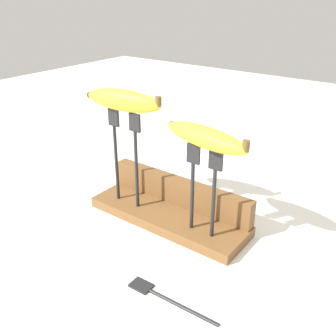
# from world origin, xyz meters

# --- Properties ---
(ground_plane) EXTENTS (3.00, 3.00, 0.00)m
(ground_plane) POSITION_xyz_m (0.00, 0.00, 0.00)
(ground_plane) COLOR silver
(wooden_board) EXTENTS (0.34, 0.11, 0.02)m
(wooden_board) POSITION_xyz_m (0.00, 0.00, 0.01)
(wooden_board) COLOR brown
(wooden_board) RESTS_ON ground
(board_backstop) EXTENTS (0.33, 0.03, 0.06)m
(board_backstop) POSITION_xyz_m (0.00, 0.04, 0.05)
(board_backstop) COLOR brown
(board_backstop) RESTS_ON wooden_board
(fork_stand_left) EXTENTS (0.08, 0.01, 0.20)m
(fork_stand_left) POSITION_xyz_m (-0.09, -0.02, 0.14)
(fork_stand_left) COLOR black
(fork_stand_left) RESTS_ON wooden_board
(fork_stand_right) EXTENTS (0.07, 0.01, 0.17)m
(fork_stand_right) POSITION_xyz_m (0.09, -0.02, 0.13)
(fork_stand_right) COLOR black
(fork_stand_right) RESTS_ON wooden_board
(banana_raised_left) EXTENTS (0.18, 0.06, 0.04)m
(banana_raised_left) POSITION_xyz_m (-0.09, -0.02, 0.25)
(banana_raised_left) COLOR yellow
(banana_raised_left) RESTS_ON fork_stand_left
(banana_raised_right) EXTENTS (0.18, 0.07, 0.04)m
(banana_raised_right) POSITION_xyz_m (0.09, -0.02, 0.21)
(banana_raised_right) COLOR yellow
(banana_raised_right) RESTS_ON fork_stand_right
(fork_fallen_near) EXTENTS (0.16, 0.03, 0.01)m
(fork_fallen_near) POSITION_xyz_m (0.12, -0.18, 0.00)
(fork_fallen_near) COLOR black
(fork_fallen_near) RESTS_ON ground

